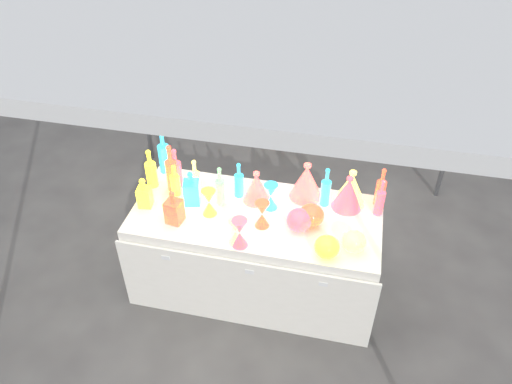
% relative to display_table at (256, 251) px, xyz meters
% --- Properties ---
extents(ground, '(80.00, 80.00, 0.00)m').
position_rel_display_table_xyz_m(ground, '(-0.00, 0.01, -0.37)').
color(ground, slate).
rests_on(ground, ground).
extents(display_table, '(1.84, 0.83, 0.75)m').
position_rel_display_table_xyz_m(display_table, '(0.00, 0.00, 0.00)').
color(display_table, white).
rests_on(display_table, ground).
extents(cardboard_box_closed, '(0.59, 0.44, 0.42)m').
position_rel_display_table_xyz_m(cardboard_box_closed, '(-0.20, 2.43, -0.16)').
color(cardboard_box_closed, olive).
rests_on(cardboard_box_closed, ground).
extents(cardboard_box_flat, '(0.71, 0.57, 0.05)m').
position_rel_display_table_xyz_m(cardboard_box_flat, '(0.98, 2.83, -0.35)').
color(cardboard_box_flat, olive).
rests_on(cardboard_box_flat, ground).
extents(bottle_0, '(0.11, 0.11, 0.33)m').
position_rel_display_table_xyz_m(bottle_0, '(-0.85, 0.16, 0.54)').
color(bottle_0, '#F75717').
rests_on(bottle_0, display_table).
extents(bottle_1, '(0.11, 0.11, 0.38)m').
position_rel_display_table_xyz_m(bottle_1, '(-0.82, 0.36, 0.57)').
color(bottle_1, '#1F8C19').
rests_on(bottle_1, display_table).
extents(bottle_2, '(0.10, 0.10, 0.40)m').
position_rel_display_table_xyz_m(bottle_2, '(-0.68, 0.16, 0.57)').
color(bottle_2, orange).
rests_on(bottle_2, display_table).
extents(bottle_3, '(0.09, 0.09, 0.33)m').
position_rel_display_table_xyz_m(bottle_3, '(-0.67, 0.21, 0.54)').
color(bottle_3, '#1D1CA8').
rests_on(bottle_3, display_table).
extents(bottle_4, '(0.09, 0.09, 0.32)m').
position_rel_display_table_xyz_m(bottle_4, '(-0.49, 0.13, 0.53)').
color(bottle_4, teal).
rests_on(bottle_4, display_table).
extents(bottle_5, '(0.07, 0.07, 0.33)m').
position_rel_display_table_xyz_m(bottle_5, '(-0.28, 0.07, 0.54)').
color(bottle_5, '#B323A7').
rests_on(bottle_5, display_table).
extents(bottle_6, '(0.08, 0.08, 0.27)m').
position_rel_display_table_xyz_m(bottle_6, '(-0.64, 0.10, 0.51)').
color(bottle_6, '#F75717').
rests_on(bottle_6, display_table).
extents(bottle_7, '(0.09, 0.09, 0.30)m').
position_rel_display_table_xyz_m(bottle_7, '(-0.17, 0.19, 0.52)').
color(bottle_7, '#1F8C19').
rests_on(bottle_7, display_table).
extents(decanter_0, '(0.11, 0.11, 0.25)m').
position_rel_display_table_xyz_m(decanter_0, '(-0.81, -0.08, 0.50)').
color(decanter_0, '#F75717').
rests_on(decanter_0, display_table).
extents(decanter_1, '(0.12, 0.12, 0.27)m').
position_rel_display_table_xyz_m(decanter_1, '(-0.54, -0.19, 0.51)').
color(decanter_1, orange).
rests_on(decanter_1, display_table).
extents(decanter_2, '(0.14, 0.14, 0.28)m').
position_rel_display_table_xyz_m(decanter_2, '(-0.49, 0.03, 0.51)').
color(decanter_2, '#1F8C19').
rests_on(decanter_2, display_table).
extents(hourglass_0, '(0.13, 0.13, 0.21)m').
position_rel_display_table_xyz_m(hourglass_0, '(0.07, -0.10, 0.48)').
color(hourglass_0, orange).
rests_on(hourglass_0, display_table).
extents(hourglass_1, '(0.15, 0.15, 0.22)m').
position_rel_display_table_xyz_m(hourglass_1, '(-0.04, -0.33, 0.49)').
color(hourglass_1, '#1D1CA8').
rests_on(hourglass_1, display_table).
extents(hourglass_2, '(0.12, 0.12, 0.19)m').
position_rel_display_table_xyz_m(hourglass_2, '(-0.07, -0.31, 0.47)').
color(hourglass_2, teal).
rests_on(hourglass_2, display_table).
extents(hourglass_4, '(0.12, 0.12, 0.21)m').
position_rel_display_table_xyz_m(hourglass_4, '(-0.33, -0.06, 0.48)').
color(hourglass_4, '#F75717').
rests_on(hourglass_4, display_table).
extents(hourglass_5, '(0.13, 0.13, 0.21)m').
position_rel_display_table_xyz_m(hourglass_5, '(0.09, 0.10, 0.48)').
color(hourglass_5, '#1F8C19').
rests_on(hourglass_5, display_table).
extents(globe_0, '(0.22, 0.22, 0.13)m').
position_rel_display_table_xyz_m(globe_0, '(0.54, -0.30, 0.44)').
color(globe_0, '#F75717').
rests_on(globe_0, display_table).
extents(globe_1, '(0.20, 0.20, 0.13)m').
position_rel_display_table_xyz_m(globe_1, '(0.71, -0.21, 0.44)').
color(globe_1, teal).
rests_on(globe_1, display_table).
extents(globe_2, '(0.21, 0.21, 0.14)m').
position_rel_display_table_xyz_m(globe_2, '(0.40, -0.02, 0.45)').
color(globe_2, orange).
rests_on(globe_2, display_table).
extents(globe_3, '(0.23, 0.23, 0.14)m').
position_rel_display_table_xyz_m(globe_3, '(0.33, -0.08, 0.45)').
color(globe_3, '#1D1CA8').
rests_on(globe_3, display_table).
extents(lampshade_0, '(0.26, 0.26, 0.25)m').
position_rel_display_table_xyz_m(lampshade_0, '(-0.03, 0.17, 0.50)').
color(lampshade_0, yellow).
rests_on(lampshade_0, display_table).
extents(lampshade_1, '(0.28, 0.28, 0.29)m').
position_rel_display_table_xyz_m(lampshade_1, '(0.32, 0.29, 0.52)').
color(lampshade_1, yellow).
rests_on(lampshade_1, display_table).
extents(lampshade_2, '(0.28, 0.28, 0.27)m').
position_rel_display_table_xyz_m(lampshade_2, '(0.63, 0.23, 0.51)').
color(lampshade_2, '#1D1CA8').
rests_on(lampshade_2, display_table).
extents(lampshade_3, '(0.28, 0.28, 0.28)m').
position_rel_display_table_xyz_m(lampshade_3, '(0.65, 0.29, 0.52)').
color(lampshade_3, teal).
rests_on(lampshade_3, display_table).
extents(bottle_8, '(0.10, 0.10, 0.32)m').
position_rel_display_table_xyz_m(bottle_8, '(0.47, 0.22, 0.54)').
color(bottle_8, '#1F8C19').
rests_on(bottle_8, display_table).
extents(bottle_9, '(0.08, 0.08, 0.32)m').
position_rel_display_table_xyz_m(bottle_9, '(0.86, 0.32, 0.53)').
color(bottle_9, orange).
rests_on(bottle_9, display_table).
extents(bottle_10, '(0.09, 0.09, 0.30)m').
position_rel_display_table_xyz_m(bottle_10, '(0.86, 0.20, 0.53)').
color(bottle_10, '#1D1CA8').
rests_on(bottle_10, display_table).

